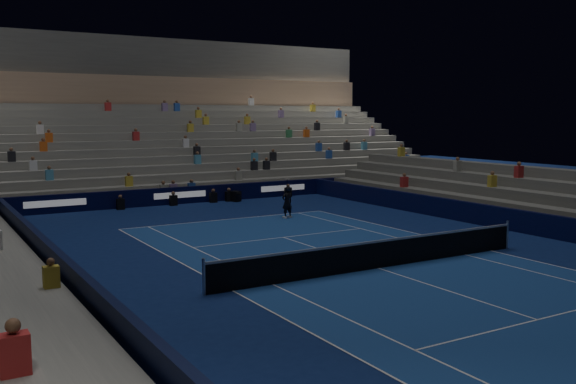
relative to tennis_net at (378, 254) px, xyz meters
The scene contains 9 objects.
ground 0.50m from the tennis_net, ahead, with size 90.00×90.00×0.00m, color #0D1D52.
court_surface 0.50m from the tennis_net, ahead, with size 10.97×23.77×0.01m, color navy.
sponsor_barrier_far 18.50m from the tennis_net, 90.00° to the left, with size 44.00×0.25×1.00m, color black.
sponsor_barrier_east 9.70m from the tennis_net, ahead, with size 0.25×37.00×1.00m, color #080B33.
sponsor_barrier_west 9.70m from the tennis_net, behind, with size 0.25×37.00×1.00m, color black.
grandstand_main 28.05m from the tennis_net, 90.00° to the left, with size 44.00×15.20×11.20m.
tennis_net is the anchor object (origin of this frame).
tennis_player 11.15m from the tennis_net, 75.44° to the left, with size 0.59×0.39×1.62m, color black.
broadcast_camera 18.07m from the tennis_net, 79.46° to the left, with size 0.65×1.01×0.63m.
Camera 1 is at (-13.44, -16.56, 5.17)m, focal length 39.59 mm.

